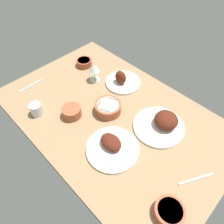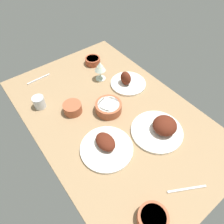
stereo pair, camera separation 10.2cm
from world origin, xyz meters
TOP-DOWN VIEW (x-y plane):
  - dining_table at (0.00, 0.00)cm, footprint 140.00×90.00cm
  - plate_near_viewer at (-14.77, 24.39)cm, footprint 24.07×24.07cm
  - plate_far_side at (26.77, 13.74)cm, footprint 29.14×29.14cm
  - plate_center_main at (16.94, -16.76)cm, footprint 28.08×28.08cm
  - bowl_potatoes at (-16.20, -17.61)cm, footprint 11.20×11.20cm
  - bowl_cream at (-3.49, -0.44)cm, footprint 15.98×15.98cm
  - bowl_onions at (-49.04, 19.04)cm, footprint 11.27×11.27cm
  - bowl_soup at (56.72, -22.00)cm, footprint 13.01×13.01cm
  - wine_glass at (-31.01, 13.53)cm, footprint 7.60×7.60cm
  - water_tumbler at (-32.19, -31.74)cm, footprint 7.11×7.11cm
  - fork_loose at (-56.89, -21.77)cm, footprint 1.51×16.95cm
  - spoon_loose at (57.24, 0.12)cm, footprint 9.75×16.94cm

SIDE VIEW (x-z plane):
  - dining_table at x=0.00cm, z-range 0.00..4.00cm
  - fork_loose at x=-56.89cm, z-range 4.00..4.80cm
  - spoon_loose at x=57.24cm, z-range 4.00..4.80cm
  - plate_center_main at x=16.94cm, z-range 2.38..9.65cm
  - plate_near_viewer at x=-14.77cm, z-range 1.14..12.05cm
  - bowl_onions at x=-49.04cm, z-range 4.23..9.07cm
  - bowl_soup at x=56.72cm, z-range 4.24..9.26cm
  - bowl_cream at x=-3.49cm, z-range 4.25..10.39cm
  - bowl_potatoes at x=-16.20cm, z-range 4.25..10.39cm
  - plate_far_side at x=26.77cm, z-range 2.38..12.27cm
  - water_tumbler at x=-32.19cm, z-range 4.00..11.67cm
  - wine_glass at x=-31.01cm, z-range 6.93..20.93cm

